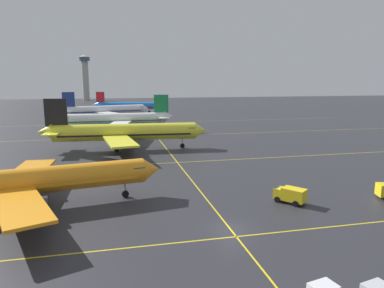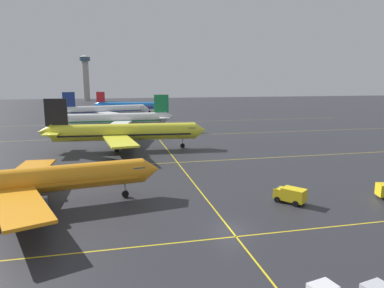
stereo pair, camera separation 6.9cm
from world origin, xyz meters
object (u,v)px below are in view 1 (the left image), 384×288
airliner_front_gate (29,182)px  airliner_far_right_stand (126,106)px  service_truck_red_van (290,194)px  airliner_far_left_stand (105,110)px  airliner_second_row (123,132)px  control_tower (85,74)px  airliner_third_row (117,119)px

airliner_front_gate → airliner_far_right_stand: (16.98, 136.11, 0.02)m
airliner_front_gate → service_truck_red_van: 34.11m
airliner_far_left_stand → airliner_far_right_stand: airliner_far_left_stand is taller
airliner_front_gate → airliner_second_row: airliner_second_row is taller
airliner_far_left_stand → airliner_second_row: bearing=-85.3°
airliner_front_gate → airliner_far_right_stand: bearing=82.9°
airliner_far_left_stand → control_tower: bearing=96.8°
airliner_second_row → airliner_third_row: airliner_second_row is taller
airliner_third_row → service_truck_red_van: size_ratio=8.61×
airliner_second_row → airliner_far_left_stand: bearing=94.7°
airliner_third_row → airliner_front_gate: bearing=-99.9°
airliner_front_gate → airliner_far_right_stand: airliner_far_right_stand is taller
airliner_second_row → airliner_far_right_stand: size_ratio=1.17×
service_truck_red_van → control_tower: size_ratio=0.12×
airliner_third_row → control_tower: 190.21m
airliner_front_gate → airliner_third_row: (11.83, 67.83, 0.40)m
service_truck_red_van → airliner_far_right_stand: bearing=96.7°
airliner_far_left_stand → control_tower: (-18.15, 151.64, 17.53)m
airliner_second_row → control_tower: size_ratio=1.06×
airliner_far_right_stand → control_tower: control_tower is taller
airliner_front_gate → airliner_third_row: airliner_third_row is taller
airliner_far_left_stand → control_tower: size_ratio=1.01×
airliner_third_row → airliner_far_left_stand: (-4.45, 36.41, 0.01)m
airliner_far_left_stand → control_tower: control_tower is taller
airliner_front_gate → control_tower: bearing=92.4°
airliner_third_row → control_tower: bearing=96.9°
airliner_far_left_stand → airliner_far_right_stand: 33.29m
airliner_far_right_stand → airliner_third_row: bearing=-94.3°
airliner_third_row → service_truck_red_van: (21.77, -73.20, -2.83)m
airliner_far_left_stand → service_truck_red_van: bearing=-76.5°
airliner_front_gate → airliner_far_left_stand: (7.38, 104.24, 0.41)m
control_tower → airliner_second_row: bearing=-83.8°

